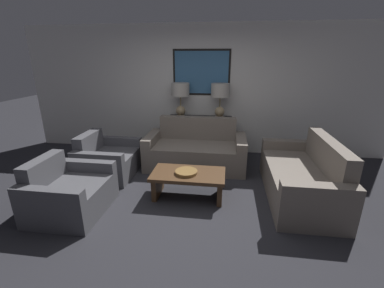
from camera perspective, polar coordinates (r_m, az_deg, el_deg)
ground_plane at (r=3.68m, az=-2.13°, el=-14.22°), size 20.00×20.00×0.00m
back_wall at (r=5.56m, az=2.12°, el=11.82°), size 7.65×0.12×2.65m
console_table at (r=5.49m, az=1.72°, el=1.85°), size 1.33×0.39×0.81m
table_lamp_left at (r=5.36m, az=-2.59°, el=11.06°), size 0.37×0.37×0.69m
table_lamp_right at (r=5.27m, az=6.28°, el=10.85°), size 0.37×0.37×0.69m
couch_by_back_wall at (r=4.89m, az=0.85°, el=-1.58°), size 1.85×0.89×0.90m
couch_by_side at (r=4.17m, az=23.25°, el=-6.93°), size 0.89×1.85×0.90m
coffee_table at (r=3.83m, az=-0.82°, el=-7.84°), size 1.07×0.59×0.39m
decorative_bowl at (r=3.75m, az=-1.28°, el=-6.25°), size 0.33×0.33×0.04m
armchair_near_back_wall at (r=4.80m, az=-18.22°, el=-3.45°), size 0.88×1.00×0.75m
armchair_near_camera at (r=3.89m, az=-25.65°, el=-9.81°), size 0.88×1.00×0.75m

